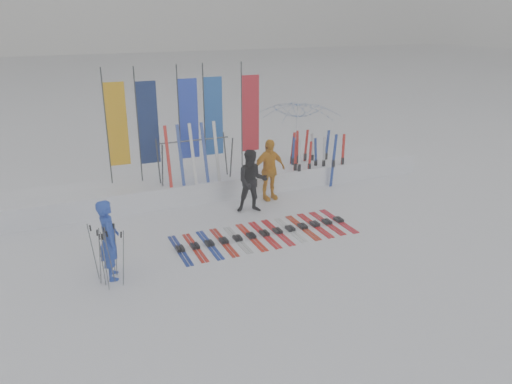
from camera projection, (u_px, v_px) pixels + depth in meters
name	position (u px, v px, depth m)	size (l,w,h in m)	color
ground	(276.00, 258.00, 11.10)	(120.00, 120.00, 0.00)	white
snow_bank	(210.00, 184.00, 14.96)	(14.00, 1.60, 0.60)	white
person_blue	(109.00, 240.00, 10.02)	(0.62, 0.41, 1.70)	#1E3EB1
person_black	(252.00, 181.00, 13.40)	(0.84, 0.66, 1.73)	black
person_yellow	(269.00, 170.00, 14.29)	(1.05, 0.44, 1.78)	orange
tent_canopy	(297.00, 138.00, 16.46)	(2.70, 2.75, 2.48)	white
ski_row	(264.00, 234.00, 12.22)	(4.42, 1.68, 0.07)	navy
pole_cluster	(107.00, 255.00, 9.93)	(0.64, 0.66, 1.26)	#595B60
feather_flags	(184.00, 119.00, 14.30)	(4.54, 0.19, 3.20)	#383A3F
ski_rack	(195.00, 154.00, 14.04)	(2.04, 0.80, 1.23)	#383A3F
upright_skis	(310.00, 159.00, 15.69)	(1.76, 1.11, 1.68)	silver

